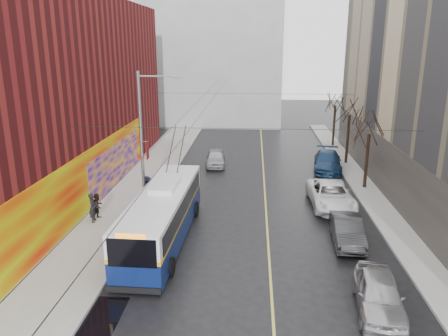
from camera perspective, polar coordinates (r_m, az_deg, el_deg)
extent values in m
plane|color=black|center=(19.07, 1.61, -17.69)|extent=(140.00, 140.00, 0.00)
cube|color=gray|center=(30.98, -12.43, -4.21)|extent=(4.00, 60.00, 0.15)
cube|color=gray|center=(30.94, 19.53, -4.81)|extent=(2.00, 60.00, 0.15)
cube|color=#BFB74C|center=(31.69, 5.38, -3.57)|extent=(0.12, 50.00, 0.01)
cube|color=#5A1214|center=(34.34, -25.26, 8.51)|extent=(12.00, 36.00, 14.00)
cube|color=#D40504|center=(29.21, -17.42, -1.84)|extent=(0.08, 28.00, 4.00)
cube|color=#1B05A7|center=(34.72, -13.82, 0.54)|extent=(0.06, 12.00, 3.20)
cube|color=#4C4742|center=(32.46, 20.59, -0.37)|extent=(0.06, 36.00, 4.00)
cube|color=gray|center=(61.23, -2.32, 14.51)|extent=(20.00, 12.00, 18.00)
cylinder|color=slate|center=(27.44, -10.70, 2.92)|extent=(0.20, 0.20, 9.00)
cube|color=#560C0D|center=(27.42, -9.96, 2.30)|extent=(0.04, 0.60, 1.10)
cylinder|color=slate|center=(26.54, -8.62, 11.77)|extent=(2.40, 0.10, 0.10)
cube|color=slate|center=(26.34, -6.22, 11.60)|extent=(0.50, 0.22, 0.12)
cylinder|color=black|center=(31.47, -4.15, 7.96)|extent=(0.02, 60.00, 0.02)
cylinder|color=black|center=(31.35, -2.32, 7.96)|extent=(0.02, 60.00, 0.02)
cylinder|color=black|center=(22.26, 2.38, 5.17)|extent=(18.00, 0.02, 0.02)
cylinder|color=black|center=(38.09, 3.08, 9.68)|extent=(18.00, 0.02, 0.02)
cylinder|color=black|center=(34.03, 18.12, 0.76)|extent=(0.24, 0.24, 4.20)
cylinder|color=black|center=(40.63, 15.83, 3.54)|extent=(0.24, 0.24, 4.48)
cylinder|color=black|center=(47.38, 14.16, 5.31)|extent=(0.24, 0.24, 4.37)
cube|color=black|center=(18.99, -17.09, -18.64)|extent=(2.24, 3.57, 0.01)
ellipsoid|color=slate|center=(26.29, -4.54, 9.08)|extent=(0.44, 0.20, 0.12)
ellipsoid|color=slate|center=(27.99, 0.23, 8.48)|extent=(0.44, 0.20, 0.12)
ellipsoid|color=slate|center=(28.53, -7.42, 6.85)|extent=(0.44, 0.20, 0.12)
cube|color=#091748|center=(24.50, -7.96, -7.47)|extent=(2.72, 11.26, 1.40)
cube|color=silver|center=(24.01, -8.07, -4.61)|extent=(2.72, 11.26, 1.21)
cube|color=orange|center=(24.23, -8.02, -5.95)|extent=(2.76, 11.29, 0.21)
cube|color=black|center=(19.12, -11.96, -10.86)|extent=(2.15, 0.09, 1.31)
cube|color=black|center=(29.25, -5.56, -1.03)|extent=(2.15, 0.09, 1.12)
cube|color=black|center=(24.36, -10.89, -4.68)|extent=(0.31, 10.26, 0.93)
cube|color=black|center=(23.80, -5.17, -4.94)|extent=(0.31, 10.26, 0.93)
cube|color=silver|center=(24.62, -7.65, -2.22)|extent=(1.38, 2.83, 0.28)
cube|color=black|center=(19.92, -11.70, -15.34)|extent=(2.43, 0.18, 0.28)
cylinder|color=black|center=(21.78, -13.37, -12.14)|extent=(0.30, 0.94, 0.93)
cylinder|color=black|center=(21.16, -6.98, -12.68)|extent=(0.30, 0.94, 0.93)
cylinder|color=black|center=(28.29, -8.61, -5.14)|extent=(0.30, 0.94, 0.93)
cylinder|color=black|center=(27.82, -3.73, -5.35)|extent=(0.30, 0.94, 0.93)
cylinder|color=black|center=(27.39, -6.90, 2.61)|extent=(0.14, 3.24, 2.29)
cylinder|color=black|center=(27.26, -5.56, 2.59)|extent=(0.14, 3.24, 2.29)
imported|color=#ACADB1|center=(19.51, 19.58, -15.23)|extent=(2.32, 4.66, 1.53)
imported|color=#2A2B2D|center=(25.03, 15.78, -7.84)|extent=(1.74, 4.42, 1.43)
imported|color=white|center=(30.08, 13.77, -3.46)|extent=(2.83, 5.83, 1.60)
imported|color=navy|center=(38.56, 13.38, 0.87)|extent=(2.95, 5.78, 1.61)
imported|color=#A4A5A9|center=(39.01, -1.11, 1.35)|extent=(1.93, 4.27, 1.43)
imported|color=black|center=(27.52, -16.77, -4.98)|extent=(0.52, 0.71, 1.80)
imported|color=black|center=(27.95, -16.16, -4.79)|extent=(0.86, 0.96, 1.62)
imported|color=black|center=(29.87, -10.01, -2.79)|extent=(1.33, 1.36, 1.87)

